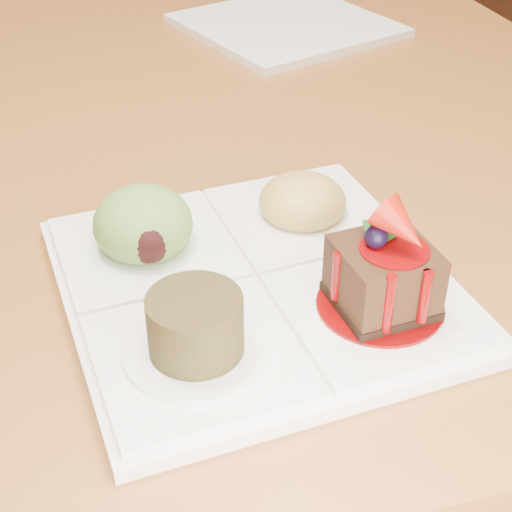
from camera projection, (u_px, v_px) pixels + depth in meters
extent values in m
plane|color=#582D19|center=(182.00, 387.00, 1.59)|extent=(6.00, 6.00, 0.00)
cube|color=#8E5C24|center=(156.00, 33.00, 1.17)|extent=(1.00, 1.80, 0.04)
cylinder|color=#8E5C24|center=(266.00, 52.00, 2.15)|extent=(0.06, 0.06, 0.71)
cylinder|color=black|center=(487.00, 201.00, 1.74)|extent=(0.04, 0.04, 0.46)
cube|color=white|center=(256.00, 286.00, 0.61)|extent=(0.31, 0.31, 0.01)
cube|color=white|center=(379.00, 310.00, 0.58)|extent=(0.15, 0.15, 0.01)
cube|color=white|center=(197.00, 356.00, 0.53)|extent=(0.15, 0.15, 0.01)
cube|color=white|center=(145.00, 248.00, 0.64)|extent=(0.15, 0.15, 0.01)
cube|color=white|center=(302.00, 215.00, 0.68)|extent=(0.15, 0.15, 0.01)
cylinder|color=#640305|center=(380.00, 305.00, 0.57)|extent=(0.09, 0.09, 0.00)
cube|color=black|center=(380.00, 302.00, 0.57)|extent=(0.07, 0.07, 0.01)
cube|color=black|center=(384.00, 273.00, 0.56)|extent=(0.07, 0.07, 0.04)
cylinder|color=#640305|center=(387.00, 248.00, 0.54)|extent=(0.05, 0.05, 0.00)
sphere|color=black|center=(376.00, 237.00, 0.54)|extent=(0.02, 0.02, 0.02)
cone|color=#A9170A|center=(403.00, 228.00, 0.53)|extent=(0.05, 0.05, 0.04)
cube|color=#104110|center=(384.00, 230.00, 0.55)|extent=(0.02, 0.02, 0.01)
cube|color=#104110|center=(372.00, 230.00, 0.55)|extent=(0.01, 0.02, 0.01)
cylinder|color=#640305|center=(389.00, 304.00, 0.53)|extent=(0.01, 0.01, 0.05)
cylinder|color=#640305|center=(425.00, 297.00, 0.53)|extent=(0.01, 0.01, 0.04)
cylinder|color=#640305|center=(337.00, 276.00, 0.55)|extent=(0.01, 0.01, 0.04)
cylinder|color=white|center=(197.00, 351.00, 0.53)|extent=(0.10, 0.10, 0.00)
cylinder|color=#3D1E11|center=(195.00, 324.00, 0.52)|extent=(0.06, 0.06, 0.04)
cylinder|color=#42240E|center=(194.00, 306.00, 0.51)|extent=(0.05, 0.05, 0.00)
ellipsoid|color=olive|center=(143.00, 224.00, 0.63)|extent=(0.08, 0.08, 0.06)
ellipsoid|color=black|center=(149.00, 242.00, 0.61)|extent=(0.04, 0.03, 0.04)
ellipsoid|color=#B28440|center=(303.00, 202.00, 0.68)|extent=(0.08, 0.08, 0.05)
cube|color=orange|center=(321.00, 192.00, 0.68)|extent=(0.02, 0.02, 0.02)
cube|color=#3E7D1B|center=(290.00, 188.00, 0.69)|extent=(0.02, 0.02, 0.02)
cube|color=orange|center=(291.00, 200.00, 0.67)|extent=(0.02, 0.02, 0.02)
cube|color=#3E7D1B|center=(313.00, 206.00, 0.66)|extent=(0.02, 0.02, 0.02)
cube|color=white|center=(286.00, 26.00, 1.12)|extent=(0.32, 0.32, 0.01)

